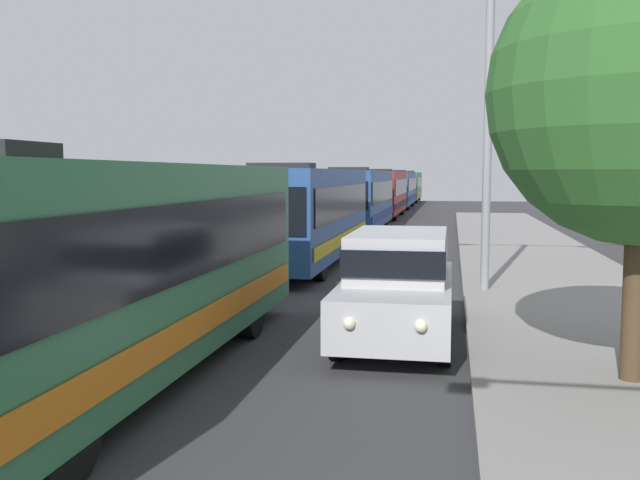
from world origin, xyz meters
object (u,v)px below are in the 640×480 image
white_suv (398,281)px  box_truck_oncoming (379,185)px  bus_second_in_line (306,212)px  bus_lead (114,262)px  bus_tail_end (407,185)px  streetlamp_mid (489,72)px  bus_rear (397,188)px  bus_middle (358,198)px  bus_fourth_in_line (382,192)px

white_suv → box_truck_oncoming: size_ratio=0.60×
bus_second_in_line → white_suv: 10.39m
white_suv → bus_second_in_line: bearing=110.9°
bus_lead → white_suv: 4.98m
bus_tail_end → streetlamp_mid: bearing=-84.5°
bus_tail_end → bus_rear: bearing=-90.0°
bus_lead → bus_middle: size_ratio=0.96×
box_truck_oncoming → streetlamp_mid: size_ratio=0.99×
bus_middle → bus_tail_end: (0.00, 38.67, 0.00)m
streetlamp_mid → bus_rear: bearing=97.2°
bus_second_in_line → bus_middle: (-0.00, 12.58, -0.00)m
bus_middle → bus_rear: same height
bus_second_in_line → bus_tail_end: same height
bus_second_in_line → bus_middle: bearing=90.0°
bus_middle → bus_fourth_in_line: 12.35m
bus_fourth_in_line → bus_middle: bearing=-90.0°
bus_second_in_line → bus_tail_end: bearing=90.0°
bus_fourth_in_line → streetlamp_mid: bearing=-79.7°
bus_middle → bus_tail_end: bearing=90.0°
bus_lead → bus_tail_end: same height
bus_tail_end → white_suv: size_ratio=2.26×
bus_fourth_in_line → bus_tail_end: size_ratio=0.99×
bus_tail_end → streetlamp_mid: streetlamp_mid is taller
bus_second_in_line → box_truck_oncoming: (-3.30, 55.05, 0.03)m
bus_tail_end → bus_second_in_line: bearing=-90.0°
bus_fourth_in_line → bus_rear: (0.00, 13.03, 0.00)m
bus_fourth_in_line → box_truck_oncoming: (-3.30, 30.12, 0.03)m
bus_rear → box_truck_oncoming: 17.41m
bus_lead → bus_fourth_in_line: 37.89m
bus_rear → box_truck_oncoming: bus_rear is taller
bus_middle → bus_lead: bearing=-90.0°
bus_lead → streetlamp_mid: (5.40, 8.07, 3.59)m
bus_rear → bus_middle: bearing=-90.0°
bus_rear → box_truck_oncoming: (-3.30, 17.10, 0.02)m
bus_fourth_in_line → white_suv: 34.82m
bus_tail_end → white_suv: bearing=-86.5°
bus_middle → streetlamp_mid: 18.63m
bus_second_in_line → bus_rear: bearing=90.0°
box_truck_oncoming → bus_fourth_in_line: bearing=-83.7°
bus_lead → white_suv: bearing=41.5°
box_truck_oncoming → streetlamp_mid: (8.70, -59.94, 3.56)m
bus_second_in_line → bus_fourth_in_line: 24.93m
bus_lead → streetlamp_mid: streetlamp_mid is taller
bus_middle → streetlamp_mid: size_ratio=1.28×
streetlamp_mid → box_truck_oncoming: bearing=98.3°
white_suv → box_truck_oncoming: (-7.00, 64.74, 0.68)m
streetlamp_mid → bus_middle: bearing=107.2°
bus_second_in_line → streetlamp_mid: streetlamp_mid is taller
bus_middle → box_truck_oncoming: bearing=94.4°
bus_rear → bus_tail_end: size_ratio=1.07×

